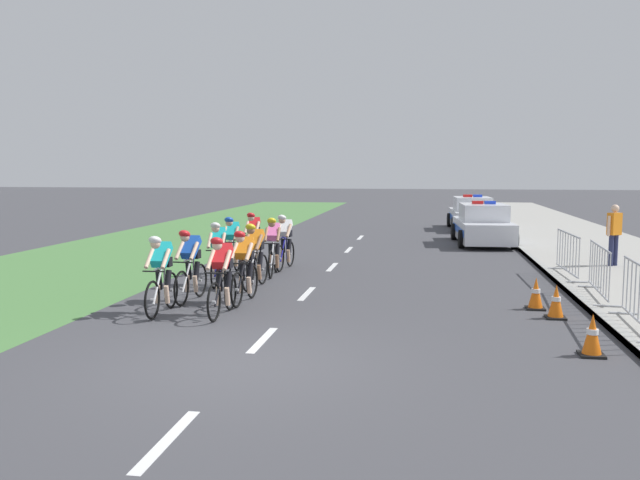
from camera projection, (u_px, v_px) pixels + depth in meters
name	position (u px, v px, depth m)	size (l,w,h in m)	color
ground_plane	(240.00, 363.00, 9.38)	(160.00, 160.00, 0.00)	#424247
sidewalk_slab	(596.00, 250.00, 21.81)	(4.99, 60.00, 0.12)	#A3A099
kerb_edge	(521.00, 249.00, 22.19)	(0.16, 60.00, 0.13)	#9E9E99
grass_verge	(157.00, 243.00, 24.26)	(7.00, 60.00, 0.01)	#4C7F42
lane_markings_centre	(321.00, 279.00, 16.54)	(0.14, 21.60, 0.01)	white
cyclist_lead	(161.00, 273.00, 12.49)	(0.42, 1.72, 1.56)	black
cyclist_second	(222.00, 275.00, 12.30)	(0.42, 1.72, 1.56)	black
cyclist_third	(190.00, 264.00, 13.65)	(0.43, 1.72, 1.56)	black
cyclist_fourth	(244.00, 265.00, 13.50)	(0.43, 1.72, 1.56)	black
cyclist_fifth	(218.00, 252.00, 15.56)	(0.45, 1.72, 1.56)	black
cyclist_sixth	(255.00, 255.00, 15.19)	(0.45, 1.72, 1.56)	black
cyclist_seventh	(232.00, 244.00, 17.24)	(0.42, 1.72, 1.56)	black
cyclist_eighth	(273.00, 246.00, 16.96)	(0.44, 1.72, 1.56)	black
cyclist_ninth	(253.00, 238.00, 18.89)	(0.42, 1.72, 1.56)	black
cyclist_tenth	(285.00, 241.00, 18.02)	(0.44, 1.72, 1.56)	black
police_car_nearest	(483.00, 226.00, 24.02)	(2.18, 4.49, 1.59)	silver
police_car_second	(472.00, 215.00, 29.78)	(2.13, 4.47, 1.59)	silver
crowd_barrier_front	(639.00, 297.00, 10.91)	(0.63, 2.32, 1.07)	#B7BABF
crowd_barrier_middle	(599.00, 271.00, 13.60)	(0.67, 2.32, 1.07)	#B7BABF
crowd_barrier_rear	(568.00, 254.00, 16.28)	(0.54, 2.32, 1.07)	#B7BABF
traffic_cone_near	(536.00, 294.00, 12.94)	(0.36, 0.36, 0.64)	black
traffic_cone_mid	(556.00, 302.00, 12.15)	(0.36, 0.36, 0.64)	black
traffic_cone_far	(592.00, 335.00, 9.71)	(0.36, 0.36, 0.64)	black
spectator_closest	(614.00, 231.00, 17.85)	(0.46, 0.39, 1.68)	#23284C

